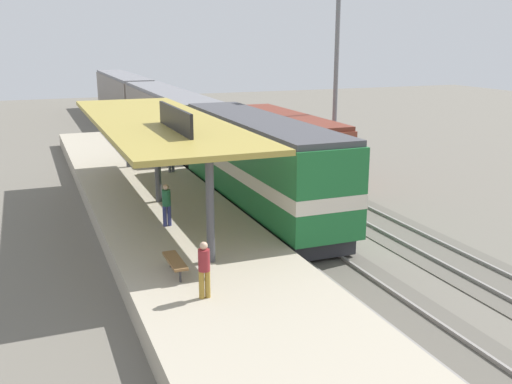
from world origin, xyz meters
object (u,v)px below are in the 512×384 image
(freight_car, at_px, (285,143))
(light_mast, at_px, (337,34))
(platform_bench, at_px, (175,261))
(passenger_carriage_rear, at_px, (123,94))
(person_walking, at_px, (171,155))
(person_waiting, at_px, (167,203))
(passenger_carriage_front, at_px, (169,119))
(person_boarding, at_px, (204,267))
(locomotive, at_px, (258,165))

(freight_car, relative_size, light_mast, 1.03)
(platform_bench, relative_size, light_mast, 0.15)
(passenger_carriage_rear, height_order, person_walking, passenger_carriage_rear)
(platform_bench, height_order, person_waiting, person_waiting)
(person_walking, bearing_deg, light_mast, 1.98)
(person_waiting, bearing_deg, platform_bench, -100.41)
(passenger_carriage_front, relative_size, freight_car, 1.67)
(passenger_carriage_front, height_order, light_mast, light_mast)
(freight_car, xyz_separation_m, person_boarding, (-10.23, -17.07, -0.12))
(person_boarding, bearing_deg, light_mast, 51.29)
(passenger_carriage_front, bearing_deg, person_waiting, -103.65)
(passenger_carriage_front, xyz_separation_m, person_boarding, (-5.63, -27.93, -0.46))
(locomotive, xyz_separation_m, person_walking, (-2.63, 6.47, -0.56))
(platform_bench, xyz_separation_m, light_mast, (13.80, 14.75, 7.05))
(passenger_carriage_front, bearing_deg, passenger_carriage_rear, 90.00)
(platform_bench, relative_size, person_boarding, 0.99)
(person_waiting, distance_m, person_walking, 9.72)
(locomotive, height_order, person_walking, locomotive)
(locomotive, bearing_deg, passenger_carriage_rear, 90.00)
(locomotive, relative_size, person_walking, 8.44)
(passenger_carriage_front, xyz_separation_m, passenger_carriage_rear, (0.00, 20.80, 0.00))
(locomotive, distance_m, person_waiting, 5.90)
(passenger_carriage_rear, relative_size, freight_car, 1.67)
(locomotive, relative_size, freight_car, 1.20)
(passenger_carriage_front, bearing_deg, person_boarding, -101.40)
(locomotive, xyz_separation_m, freight_car, (4.60, 7.14, -0.44))
(passenger_carriage_rear, height_order, person_boarding, passenger_carriage_rear)
(passenger_carriage_rear, bearing_deg, light_mast, -76.29)
(locomotive, distance_m, light_mast, 11.97)
(platform_bench, bearing_deg, light_mast, 46.90)
(person_waiting, bearing_deg, passenger_carriage_rear, 83.05)
(locomotive, height_order, person_waiting, locomotive)
(locomotive, height_order, passenger_carriage_rear, locomotive)
(freight_car, distance_m, person_waiting, 13.98)
(light_mast, bearing_deg, person_waiting, -142.83)
(passenger_carriage_rear, bearing_deg, person_waiting, -96.95)
(locomotive, distance_m, passenger_carriage_front, 18.00)
(person_walking, bearing_deg, platform_bench, -103.18)
(platform_bench, relative_size, person_walking, 0.99)
(platform_bench, distance_m, passenger_carriage_rear, 47.11)
(locomotive, bearing_deg, platform_bench, -127.15)
(platform_bench, distance_m, locomotive, 9.99)
(person_boarding, bearing_deg, platform_bench, 100.41)
(platform_bench, distance_m, light_mast, 21.39)
(freight_car, bearing_deg, person_walking, -174.69)
(light_mast, height_order, person_boarding, light_mast)
(passenger_carriage_front, distance_m, passenger_carriage_rear, 20.80)
(passenger_carriage_front, distance_m, person_boarding, 28.49)
(freight_car, height_order, person_waiting, freight_car)
(locomotive, bearing_deg, person_walking, 112.13)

